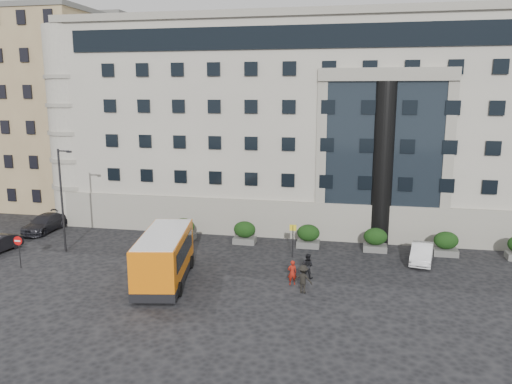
{
  "coord_description": "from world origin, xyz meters",
  "views": [
    {
      "loc": [
        9.81,
        -30.5,
        12.14
      ],
      "look_at": [
        2.81,
        4.47,
        5.0
      ],
      "focal_mm": 35.0,
      "sensor_mm": 36.0,
      "label": 1
    }
  ],
  "objects_px": {
    "parked_car_d": "(138,207)",
    "bus_stop_sign": "(293,235)",
    "red_truck": "(98,192)",
    "pedestrian_b": "(308,266)",
    "white_taxi": "(422,253)",
    "pedestrian_a": "(292,273)",
    "hedge_e": "(446,243)",
    "hedge_d": "(375,239)",
    "minibus": "(164,255)",
    "pedestrian_c": "(303,279)",
    "hedge_b": "(245,232)",
    "street_lamp": "(62,196)",
    "hedge_a": "(184,229)",
    "hedge_c": "(308,236)",
    "parked_car_c": "(45,223)",
    "no_entry_sign": "(19,245)"
  },
  "relations": [
    {
      "from": "hedge_b",
      "to": "hedge_c",
      "type": "xyz_separation_m",
      "value": [
        5.2,
        0.0,
        0.0
      ]
    },
    {
      "from": "hedge_a",
      "to": "parked_car_d",
      "type": "relative_size",
      "value": 0.32
    },
    {
      "from": "parked_car_c",
      "to": "pedestrian_c",
      "type": "height_order",
      "value": "pedestrian_c"
    },
    {
      "from": "parked_car_d",
      "to": "bus_stop_sign",
      "type": "bearing_deg",
      "value": -32.56
    },
    {
      "from": "hedge_c",
      "to": "pedestrian_c",
      "type": "relative_size",
      "value": 1.04
    },
    {
      "from": "red_truck",
      "to": "pedestrian_a",
      "type": "relative_size",
      "value": 3.31
    },
    {
      "from": "pedestrian_b",
      "to": "pedestrian_c",
      "type": "xyz_separation_m",
      "value": [
        -0.01,
        -2.59,
        0.05
      ]
    },
    {
      "from": "no_entry_sign",
      "to": "pedestrian_c",
      "type": "xyz_separation_m",
      "value": [
        19.97,
        -0.49,
        -0.77
      ]
    },
    {
      "from": "red_truck",
      "to": "pedestrian_b",
      "type": "distance_m",
      "value": 30.02
    },
    {
      "from": "hedge_d",
      "to": "white_taxi",
      "type": "bearing_deg",
      "value": -32.16
    },
    {
      "from": "parked_car_c",
      "to": "parked_car_d",
      "type": "xyz_separation_m",
      "value": [
        5.5,
        7.47,
        0.05
      ]
    },
    {
      "from": "hedge_e",
      "to": "parked_car_d",
      "type": "distance_m",
      "value": 29.28
    },
    {
      "from": "hedge_e",
      "to": "hedge_d",
      "type": "bearing_deg",
      "value": 180.0
    },
    {
      "from": "pedestrian_c",
      "to": "hedge_c",
      "type": "bearing_deg",
      "value": -75.55
    },
    {
      "from": "parked_car_c",
      "to": "pedestrian_a",
      "type": "bearing_deg",
      "value": -19.28
    },
    {
      "from": "bus_stop_sign",
      "to": "hedge_a",
      "type": "bearing_deg",
      "value": 163.58
    },
    {
      "from": "hedge_c",
      "to": "bus_stop_sign",
      "type": "bearing_deg",
      "value": -107.82
    },
    {
      "from": "minibus",
      "to": "white_taxi",
      "type": "distance_m",
      "value": 18.4
    },
    {
      "from": "street_lamp",
      "to": "pedestrian_c",
      "type": "relative_size",
      "value": 4.52
    },
    {
      "from": "hedge_b",
      "to": "white_taxi",
      "type": "distance_m",
      "value": 13.78
    },
    {
      "from": "hedge_a",
      "to": "minibus",
      "type": "bearing_deg",
      "value": -78.21
    },
    {
      "from": "minibus",
      "to": "pedestrian_b",
      "type": "height_order",
      "value": "minibus"
    },
    {
      "from": "red_truck",
      "to": "white_taxi",
      "type": "distance_m",
      "value": 34.74
    },
    {
      "from": "minibus",
      "to": "pedestrian_a",
      "type": "relative_size",
      "value": 5.01
    },
    {
      "from": "street_lamp",
      "to": "pedestrian_a",
      "type": "relative_size",
      "value": 4.91
    },
    {
      "from": "red_truck",
      "to": "pedestrian_a",
      "type": "bearing_deg",
      "value": -42.01
    },
    {
      "from": "bus_stop_sign",
      "to": "pedestrian_a",
      "type": "distance_m",
      "value": 5.5
    },
    {
      "from": "parked_car_c",
      "to": "pedestrian_a",
      "type": "xyz_separation_m",
      "value": [
        23.15,
        -8.23,
        0.07
      ]
    },
    {
      "from": "hedge_e",
      "to": "pedestrian_b",
      "type": "bearing_deg",
      "value": -145.55
    },
    {
      "from": "hedge_c",
      "to": "bus_stop_sign",
      "type": "distance_m",
      "value": 3.05
    },
    {
      "from": "parked_car_d",
      "to": "hedge_d",
      "type": "bearing_deg",
      "value": -19.34
    },
    {
      "from": "hedge_d",
      "to": "pedestrian_a",
      "type": "height_order",
      "value": "hedge_d"
    },
    {
      "from": "bus_stop_sign",
      "to": "red_truck",
      "type": "distance_m",
      "value": 26.64
    },
    {
      "from": "pedestrian_c",
      "to": "no_entry_sign",
      "type": "bearing_deg",
      "value": 9.55
    },
    {
      "from": "bus_stop_sign",
      "to": "white_taxi",
      "type": "relative_size",
      "value": 0.61
    },
    {
      "from": "hedge_e",
      "to": "parked_car_d",
      "type": "bearing_deg",
      "value": 165.14
    },
    {
      "from": "hedge_e",
      "to": "red_truck",
      "type": "relative_size",
      "value": 0.34
    },
    {
      "from": "bus_stop_sign",
      "to": "white_taxi",
      "type": "distance_m",
      "value": 9.42
    },
    {
      "from": "hedge_b",
      "to": "street_lamp",
      "type": "bearing_deg",
      "value": -159.93
    },
    {
      "from": "parked_car_c",
      "to": "pedestrian_b",
      "type": "xyz_separation_m",
      "value": [
        23.99,
        -6.77,
        0.1
      ]
    },
    {
      "from": "hedge_d",
      "to": "parked_car_d",
      "type": "xyz_separation_m",
      "value": [
        -23.1,
        7.51,
        -0.14
      ]
    },
    {
      "from": "minibus",
      "to": "pedestrian_a",
      "type": "bearing_deg",
      "value": -3.26
    },
    {
      "from": "hedge_c",
      "to": "no_entry_sign",
      "type": "height_order",
      "value": "no_entry_sign"
    },
    {
      "from": "pedestrian_c",
      "to": "hedge_b",
      "type": "bearing_deg",
      "value": -47.3
    },
    {
      "from": "hedge_b",
      "to": "bus_stop_sign",
      "type": "relative_size",
      "value": 0.73
    },
    {
      "from": "pedestrian_b",
      "to": "parked_car_c",
      "type": "bearing_deg",
      "value": 4.08
    },
    {
      "from": "hedge_d",
      "to": "pedestrian_b",
      "type": "xyz_separation_m",
      "value": [
        -4.61,
        -6.73,
        -0.09
      ]
    },
    {
      "from": "pedestrian_a",
      "to": "pedestrian_b",
      "type": "xyz_separation_m",
      "value": [
        0.84,
        1.45,
        0.02
      ]
    },
    {
      "from": "white_taxi",
      "to": "pedestrian_a",
      "type": "relative_size",
      "value": 2.55
    },
    {
      "from": "hedge_c",
      "to": "pedestrian_a",
      "type": "xyz_separation_m",
      "value": [
        -0.25,
        -8.18,
        -0.11
      ]
    }
  ]
}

